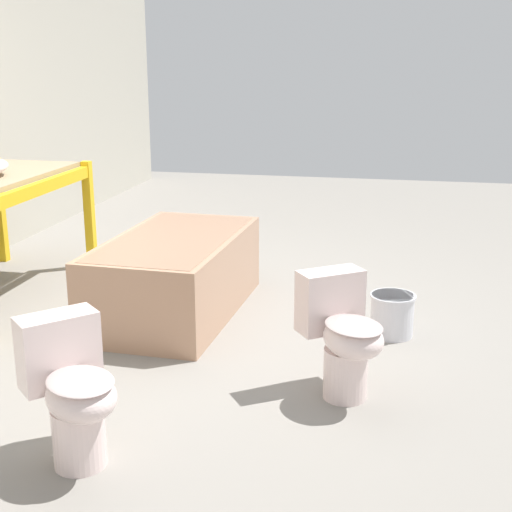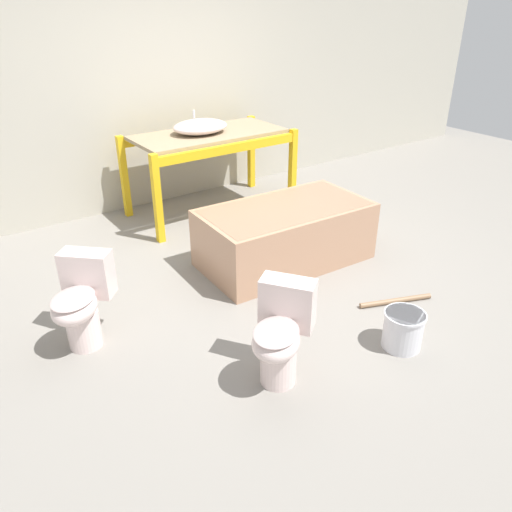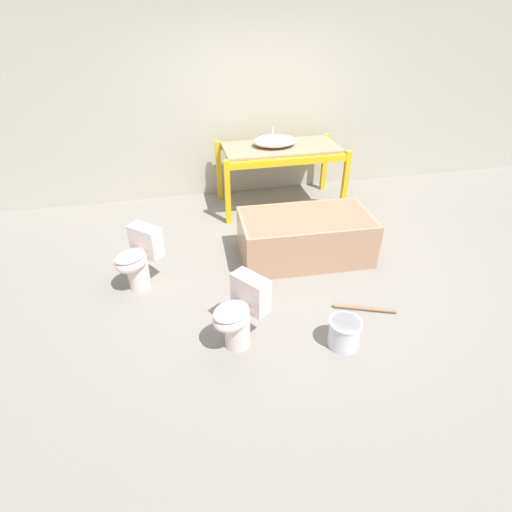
% 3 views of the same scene
% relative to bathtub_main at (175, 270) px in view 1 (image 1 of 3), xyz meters
% --- Properties ---
extents(ground_plane, '(12.00, 12.00, 0.00)m').
position_rel_bathtub_main_xyz_m(ground_plane, '(-0.18, -0.05, -0.31)').
color(ground_plane, gray).
extents(bathtub_main, '(1.53, 0.86, 0.53)m').
position_rel_bathtub_main_xyz_m(bathtub_main, '(0.00, 0.00, 0.00)').
color(bathtub_main, tan).
rests_on(bathtub_main, ground_plane).
extents(toilet_near, '(0.57, 0.58, 0.64)m').
position_rel_bathtub_main_xyz_m(toilet_near, '(-1.88, -0.16, 0.03)').
color(toilet_near, silver).
rests_on(toilet_near, ground_plane).
extents(toilet_far, '(0.59, 0.54, 0.64)m').
position_rel_bathtub_main_xyz_m(toilet_far, '(-1.01, -1.23, 0.03)').
color(toilet_far, silver).
rests_on(toilet_far, ground_plane).
extents(bucket_white, '(0.29, 0.29, 0.27)m').
position_rel_bathtub_main_xyz_m(bucket_white, '(-0.12, -1.46, -0.16)').
color(bucket_white, silver).
rests_on(bucket_white, ground_plane).
extents(loose_pipe, '(0.58, 0.26, 0.04)m').
position_rel_bathtub_main_xyz_m(loose_pipe, '(0.28, -1.07, -0.29)').
color(loose_pipe, '#8C6B4C').
rests_on(loose_pipe, ground_plane).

